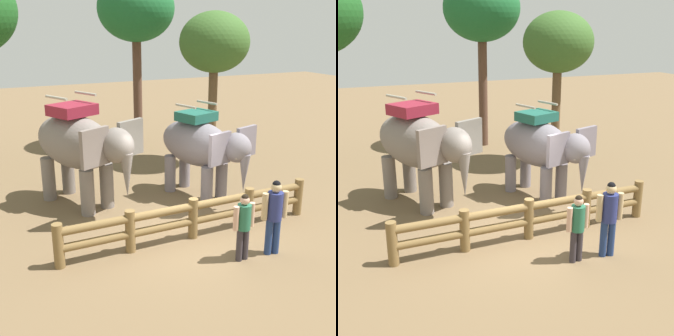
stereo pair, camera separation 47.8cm
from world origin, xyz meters
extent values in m
plane|color=brown|center=(0.00, 0.00, 0.00)|extent=(60.00, 60.00, 0.00)
cylinder|color=brown|center=(-3.35, -0.28, 0.53)|extent=(0.24, 0.24, 1.05)
cylinder|color=brown|center=(-1.68, -0.25, 0.53)|extent=(0.24, 0.24, 1.05)
cylinder|color=brown|center=(0.00, -0.23, 0.53)|extent=(0.24, 0.24, 1.05)
cylinder|color=brown|center=(1.68, -0.20, 0.53)|extent=(0.24, 0.24, 1.05)
cylinder|color=brown|center=(3.35, -0.18, 0.53)|extent=(0.24, 0.24, 1.05)
cylinder|color=brown|center=(0.00, -0.23, 0.45)|extent=(6.71, 0.30, 0.20)
cylinder|color=brown|center=(0.00, -0.23, 0.85)|extent=(6.71, 0.30, 0.20)
cylinder|color=slate|center=(-1.37, 2.57, 0.66)|extent=(0.40, 0.40, 1.33)
cylinder|color=slate|center=(-2.03, 2.26, 0.66)|extent=(0.40, 0.40, 1.33)
cylinder|color=slate|center=(-2.14, 4.19, 0.66)|extent=(0.40, 0.40, 1.33)
cylinder|color=slate|center=(-2.80, 3.88, 0.66)|extent=(0.40, 0.40, 1.33)
ellipsoid|color=slate|center=(-2.08, 3.22, 1.91)|extent=(2.49, 3.27, 1.55)
ellipsoid|color=slate|center=(-1.32, 1.63, 2.10)|extent=(1.19, 1.26, 0.95)
cube|color=slate|center=(-0.79, 2.02, 2.16)|extent=(0.86, 0.50, 1.00)
cube|color=slate|center=(-1.96, 1.46, 2.16)|extent=(0.86, 0.50, 1.00)
cone|color=slate|center=(-1.17, 1.31, 1.35)|extent=(0.35, 0.35, 1.22)
cube|color=maroon|center=(-2.08, 3.22, 2.84)|extent=(1.45, 1.39, 0.31)
cylinder|color=#A59E8C|center=(-1.62, 3.44, 3.24)|extent=(0.46, 0.84, 0.08)
cylinder|color=#A59E8C|center=(-2.54, 3.00, 3.24)|extent=(0.46, 0.84, 0.08)
cylinder|color=slate|center=(1.97, 1.67, 0.59)|extent=(0.35, 0.35, 1.18)
cylinder|color=slate|center=(1.35, 1.48, 0.59)|extent=(0.35, 0.35, 1.18)
cylinder|color=slate|center=(1.48, 3.19, 0.59)|extent=(0.35, 0.35, 1.18)
cylinder|color=slate|center=(0.86, 2.99, 0.59)|extent=(0.35, 0.35, 1.18)
ellipsoid|color=slate|center=(1.42, 2.33, 1.70)|extent=(1.93, 2.89, 1.38)
ellipsoid|color=slate|center=(1.90, 0.84, 1.87)|extent=(0.99, 1.07, 0.84)
cube|color=slate|center=(2.41, 1.12, 1.92)|extent=(0.79, 0.35, 0.89)
cube|color=slate|center=(1.32, 0.77, 1.92)|extent=(0.79, 0.35, 0.89)
cone|color=slate|center=(1.99, 0.54, 1.19)|extent=(0.31, 0.31, 1.08)
cone|color=beige|center=(2.11, 0.67, 1.63)|extent=(0.37, 0.20, 0.15)
cone|color=beige|center=(1.82, 0.58, 1.63)|extent=(0.37, 0.20, 0.15)
cube|color=#1E5C4E|center=(1.42, 2.33, 2.52)|extent=(1.23, 1.15, 0.28)
cylinder|color=#A59E8C|center=(1.85, 2.47, 2.88)|extent=(0.31, 0.78, 0.07)
cylinder|color=#A59E8C|center=(0.99, 2.20, 2.88)|extent=(0.31, 0.78, 0.07)
cylinder|color=navy|center=(1.40, -1.73, 0.44)|extent=(0.17, 0.17, 0.87)
cylinder|color=navy|center=(1.21, -1.70, 0.44)|extent=(0.17, 0.17, 0.87)
cylinder|color=navy|center=(1.30, -1.72, 1.20)|extent=(0.40, 0.40, 0.67)
cylinder|color=tan|center=(1.55, -1.76, 1.22)|extent=(0.14, 0.14, 0.63)
cylinder|color=tan|center=(1.06, -1.68, 1.22)|extent=(0.14, 0.14, 0.63)
sphere|color=tan|center=(1.30, -1.72, 1.66)|extent=(0.24, 0.24, 0.24)
sphere|color=black|center=(1.30, -1.72, 1.73)|extent=(0.19, 0.19, 0.19)
cylinder|color=#322C32|center=(0.59, -1.67, 0.39)|extent=(0.15, 0.15, 0.77)
cylinder|color=#322C32|center=(0.42, -1.68, 0.39)|extent=(0.15, 0.15, 0.77)
cylinder|color=#266648|center=(0.51, -1.67, 1.07)|extent=(0.34, 0.34, 0.59)
cylinder|color=tan|center=(0.73, -1.65, 1.08)|extent=(0.13, 0.13, 0.56)
cylinder|color=tan|center=(0.29, -1.69, 1.08)|extent=(0.13, 0.13, 0.56)
sphere|color=tan|center=(0.51, -1.67, 1.47)|extent=(0.21, 0.21, 0.21)
sphere|color=black|center=(0.51, -1.67, 1.53)|extent=(0.17, 0.17, 0.17)
cylinder|color=brown|center=(1.97, 8.69, 2.44)|extent=(0.38, 0.38, 4.87)
ellipsoid|color=#1C5F2E|center=(1.97, 8.69, 5.74)|extent=(3.15, 3.15, 2.68)
cylinder|color=brown|center=(3.53, 5.00, 1.91)|extent=(0.33, 0.33, 3.82)
ellipsoid|color=#355C24|center=(3.53, 5.00, 4.52)|extent=(2.52, 2.52, 2.14)
camera|label=1|loc=(-4.79, -9.15, 5.18)|focal=47.37mm
camera|label=2|loc=(-4.35, -9.34, 5.18)|focal=47.37mm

